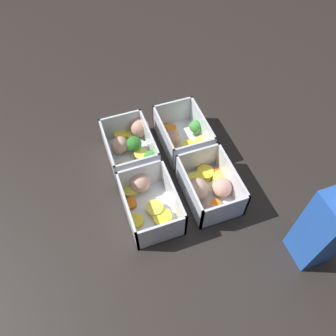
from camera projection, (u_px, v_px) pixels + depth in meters
name	position (u px, v px, depth m)	size (l,w,h in m)	color
ground_plane	(168.00, 175.00, 0.75)	(4.00, 4.00, 0.00)	#282321
container_near_left	(133.00, 145.00, 0.77)	(0.17, 0.13, 0.07)	silver
container_near_right	(148.00, 201.00, 0.69)	(0.17, 0.11, 0.07)	silver
container_far_left	(184.00, 136.00, 0.79)	(0.15, 0.11, 0.07)	silver
container_far_right	(209.00, 189.00, 0.70)	(0.15, 0.12, 0.07)	silver
juice_carton	(324.00, 229.00, 0.57)	(0.07, 0.07, 0.20)	blue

